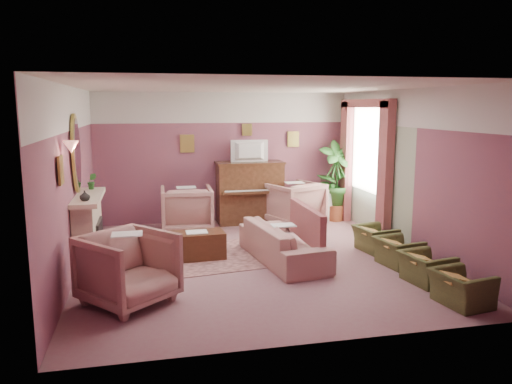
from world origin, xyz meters
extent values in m
cube|color=#8B6068|center=(0.00, 0.00, 0.00)|extent=(5.50, 6.00, 0.01)
cube|color=beige|center=(0.00, 0.00, 2.80)|extent=(5.50, 6.00, 0.01)
cube|color=#6A405F|center=(0.00, 3.00, 1.40)|extent=(5.50, 0.02, 2.80)
cube|color=#6A405F|center=(0.00, -3.00, 1.40)|extent=(5.50, 0.02, 2.80)
cube|color=#6A405F|center=(-2.75, 0.00, 1.40)|extent=(0.02, 6.00, 2.80)
cube|color=#6A405F|center=(2.75, 0.00, 1.40)|extent=(0.02, 6.00, 2.80)
cube|color=silver|center=(0.00, 2.99, 2.47)|extent=(5.50, 0.01, 0.65)
cube|color=#9EAE93|center=(2.73, 1.30, 1.07)|extent=(0.01, 3.00, 2.15)
cube|color=beige|center=(-2.59, 0.20, 0.55)|extent=(0.30, 1.40, 1.10)
cube|color=black|center=(-2.49, 0.20, 0.40)|extent=(0.18, 0.72, 0.68)
cube|color=#F06B00|center=(-2.45, 0.20, 0.22)|extent=(0.06, 0.54, 0.10)
cube|color=beige|center=(-2.56, 0.20, 1.12)|extent=(0.40, 1.55, 0.07)
cube|color=beige|center=(-2.39, 0.20, 0.01)|extent=(0.55, 1.50, 0.02)
ellipsoid|color=#B1A349|center=(-2.70, 0.20, 1.80)|extent=(0.04, 0.72, 1.20)
ellipsoid|color=silver|center=(-2.67, 0.20, 1.80)|extent=(0.01, 0.60, 1.06)
cone|color=#F08975|center=(-2.62, -0.85, 1.98)|extent=(0.20, 0.20, 0.16)
cube|color=#4B2C1A|center=(0.50, 2.68, 0.65)|extent=(1.40, 0.60, 1.30)
cube|color=#4B2C1A|center=(0.50, 2.33, 0.72)|extent=(1.30, 0.12, 0.06)
cube|color=silver|center=(0.50, 2.33, 0.76)|extent=(1.20, 0.08, 0.02)
cube|color=#4B2C1A|center=(0.50, 2.68, 1.31)|extent=(1.45, 0.65, 0.04)
imported|color=black|center=(0.50, 2.63, 1.60)|extent=(0.80, 0.12, 0.48)
cube|color=#B1A349|center=(-0.80, 2.96, 1.72)|extent=(0.30, 0.03, 0.38)
cube|color=#B1A349|center=(1.55, 2.96, 1.78)|extent=(0.26, 0.03, 0.34)
cube|color=#B1A349|center=(0.50, 2.96, 2.00)|extent=(0.22, 0.03, 0.26)
cube|color=#B1A349|center=(-2.71, -1.20, 1.72)|extent=(0.03, 0.28, 0.36)
cube|color=silver|center=(2.70, 1.55, 1.70)|extent=(0.03, 1.40, 1.80)
cube|color=#8E474A|center=(2.62, 0.63, 1.30)|extent=(0.16, 0.34, 2.60)
cube|color=#8E474A|center=(2.62, 2.47, 1.30)|extent=(0.16, 0.34, 2.60)
cube|color=#8E474A|center=(2.62, 1.55, 2.56)|extent=(0.16, 2.20, 0.16)
imported|color=#276123|center=(-2.55, 0.75, 1.29)|extent=(0.16, 0.16, 0.28)
imported|color=silver|center=(-2.55, -0.30, 1.23)|extent=(0.16, 0.16, 0.16)
cube|color=#926160|center=(-0.87, 0.31, 0.01)|extent=(2.72, 2.12, 0.01)
cube|color=#462515|center=(-0.94, 0.30, 0.23)|extent=(1.03, 0.56, 0.45)
cube|color=white|center=(-0.89, 0.30, 0.46)|extent=(0.35, 0.28, 0.01)
imported|color=tan|center=(0.47, -0.13, 0.42)|extent=(0.70, 2.09, 0.84)
cube|color=#8E474A|center=(0.87, -0.13, 0.60)|extent=(0.11, 1.58, 0.58)
imported|color=tan|center=(-0.91, 2.09, 0.52)|extent=(0.99, 0.99, 1.03)
imported|color=tan|center=(1.37, 2.21, 0.52)|extent=(0.99, 0.99, 1.03)
imported|color=tan|center=(-1.94, -1.44, 0.52)|extent=(0.99, 0.99, 1.03)
imported|color=#495028|center=(2.19, -2.41, 0.29)|extent=(0.48, 0.68, 0.59)
imported|color=#495028|center=(2.19, -1.59, 0.29)|extent=(0.48, 0.68, 0.59)
imported|color=#495028|center=(2.19, -0.77, 0.29)|extent=(0.48, 0.68, 0.59)
imported|color=#495028|center=(2.19, 0.05, 0.29)|extent=(0.48, 0.68, 0.59)
cylinder|color=white|center=(2.22, 2.64, 0.35)|extent=(0.52, 0.52, 0.70)
imported|color=#276123|center=(2.22, 2.64, 0.87)|extent=(0.30, 0.30, 0.34)
imported|color=#276123|center=(2.34, 2.54, 0.84)|extent=(0.16, 0.16, 0.28)
cylinder|color=brown|center=(2.38, 2.45, 0.17)|extent=(0.34, 0.34, 0.34)
imported|color=#276123|center=(2.38, 2.45, 1.06)|extent=(0.76, 0.76, 1.44)
camera|label=1|loc=(-1.67, -7.73, 2.51)|focal=35.00mm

